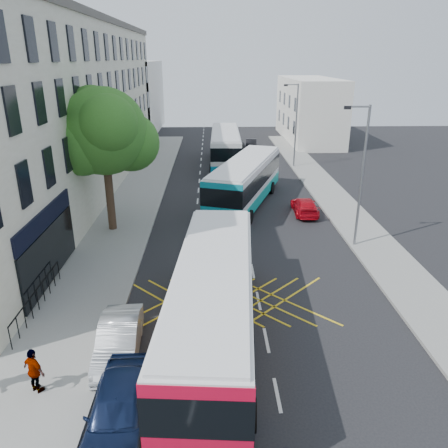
{
  "coord_description": "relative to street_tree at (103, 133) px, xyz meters",
  "views": [
    {
      "loc": [
        -2.11,
        -11.42,
        10.46
      ],
      "look_at": [
        -1.46,
        10.19,
        2.2
      ],
      "focal_mm": 35.0,
      "sensor_mm": 36.0,
      "label": 1
    }
  ],
  "objects": [
    {
      "name": "ground",
      "position": [
        8.51,
        -14.97,
        -6.29
      ],
      "size": [
        120.0,
        120.0,
        0.0
      ],
      "primitive_type": "plane",
      "color": "black",
      "rests_on": "ground"
    },
    {
      "name": "pavement_left",
      "position": [
        0.01,
        0.03,
        -6.22
      ],
      "size": [
        5.0,
        70.0,
        0.15
      ],
      "primitive_type": "cube",
      "color": "gray",
      "rests_on": "ground"
    },
    {
      "name": "pavement_right",
      "position": [
        16.01,
        0.03,
        -6.22
      ],
      "size": [
        3.0,
        70.0,
        0.15
      ],
      "primitive_type": "cube",
      "color": "gray",
      "rests_on": "ground"
    },
    {
      "name": "terrace_main",
      "position": [
        -5.49,
        9.52,
        0.46
      ],
      "size": [
        8.3,
        45.0,
        13.5
      ],
      "color": "beige",
      "rests_on": "ground"
    },
    {
      "name": "terrace_far",
      "position": [
        -5.49,
        40.03,
        -1.29
      ],
      "size": [
        8.0,
        20.0,
        10.0
      ],
      "primitive_type": "cube",
      "color": "silver",
      "rests_on": "ground"
    },
    {
      "name": "building_right",
      "position": [
        19.51,
        33.03,
        -2.29
      ],
      "size": [
        6.0,
        18.0,
        8.0
      ],
      "primitive_type": "cube",
      "color": "silver",
      "rests_on": "ground"
    },
    {
      "name": "street_tree",
      "position": [
        0.0,
        0.0,
        0.0
      ],
      "size": [
        6.3,
        5.7,
        8.8
      ],
      "color": "#382619",
      "rests_on": "pavement_left"
    },
    {
      "name": "lamp_near",
      "position": [
        14.71,
        -2.97,
        -1.68
      ],
      "size": [
        1.45,
        0.15,
        8.0
      ],
      "color": "slate",
      "rests_on": "pavement_right"
    },
    {
      "name": "lamp_far",
      "position": [
        14.71,
        17.03,
        -1.68
      ],
      "size": [
        1.45,
        0.15,
        8.0
      ],
      "color": "slate",
      "rests_on": "pavement_right"
    },
    {
      "name": "railings",
      "position": [
        -1.19,
        -9.67,
        -5.57
      ],
      "size": [
        0.08,
        5.6,
        1.14
      ],
      "primitive_type": null,
      "color": "black",
      "rests_on": "pavement_left"
    },
    {
      "name": "bus_near",
      "position": [
        6.43,
        -12.15,
        -4.48
      ],
      "size": [
        3.76,
        12.43,
        3.45
      ],
      "rotation": [
        0.0,
        0.0,
        -0.08
      ],
      "color": "silver",
      "rests_on": "ground"
    },
    {
      "name": "bus_mid",
      "position": [
        8.96,
        5.21,
        -4.5
      ],
      "size": [
        6.59,
        12.33,
        3.4
      ],
      "rotation": [
        0.0,
        0.0,
        -0.33
      ],
      "color": "silver",
      "rests_on": "ground"
    },
    {
      "name": "bus_far",
      "position": [
        7.89,
        18.41,
        -4.46
      ],
      "size": [
        3.29,
        12.41,
        3.48
      ],
      "rotation": [
        0.0,
        0.0,
        -0.02
      ],
      "color": "silver",
      "rests_on": "ground"
    },
    {
      "name": "parked_car_blue",
      "position": [
        3.61,
        -16.24,
        -5.53
      ],
      "size": [
        1.89,
        4.53,
        1.53
      ],
      "primitive_type": "imported",
      "rotation": [
        0.0,
        0.0,
        0.02
      ],
      "color": "#0D1837",
      "rests_on": "ground"
    },
    {
      "name": "parked_car_silver",
      "position": [
        2.91,
        -12.72,
        -5.61
      ],
      "size": [
        1.68,
        4.23,
        1.37
      ],
      "primitive_type": "imported",
      "rotation": [
        0.0,
        0.0,
        0.06
      ],
      "color": "#A5A8AC",
      "rests_on": "ground"
    },
    {
      "name": "red_hatchback",
      "position": [
        13.03,
        2.89,
        -5.72
      ],
      "size": [
        1.73,
        4.0,
        1.15
      ],
      "primitive_type": "imported",
      "rotation": [
        0.0,
        0.0,
        3.11
      ],
      "color": "red",
      "rests_on": "ground"
    },
    {
      "name": "distant_car_grey",
      "position": [
        9.22,
        28.71,
        -5.67
      ],
      "size": [
        2.47,
        4.64,
        1.24
      ],
      "primitive_type": "imported",
      "rotation": [
        0.0,
        0.0,
        0.1
      ],
      "color": "#3B3D42",
      "rests_on": "ground"
    },
    {
      "name": "distant_car_silver",
      "position": [
        12.41,
        20.81,
        -5.7
      ],
      "size": [
        1.77,
        3.63,
        1.19
      ],
      "primitive_type": "imported",
      "rotation": [
        0.0,
        0.0,
        3.25
      ],
      "color": "#B7BBC0",
      "rests_on": "ground"
    },
    {
      "name": "distant_car_dark",
      "position": [
        11.33,
        27.17,
        -5.69
      ],
      "size": [
        1.51,
        3.72,
        1.2
      ],
      "primitive_type": "imported",
      "rotation": [
        0.0,
        0.0,
        3.07
      ],
      "color": "black",
      "rests_on": "ground"
    },
    {
      "name": "pedestrian_far",
      "position": [
        0.59,
        -14.7,
        -5.33
      ],
      "size": [
        1.01,
        0.84,
        1.62
      ],
      "primitive_type": "imported",
      "rotation": [
        0.0,
        0.0,
        2.58
      ],
      "color": "gray",
      "rests_on": "pavement_left"
    }
  ]
}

